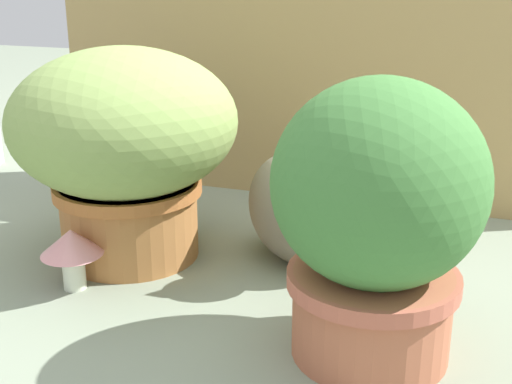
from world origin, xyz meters
The scene contains 6 objects.
ground_plane centered at (0.00, 0.00, 0.00)m, with size 6.00×6.00×0.00m, color gray.
cardboard_backdrop centered at (0.06, 0.53, 0.43)m, with size 1.29×0.03×0.86m, color tan.
grass_planter centered at (-0.16, 0.05, 0.24)m, with size 0.44×0.44×0.42m.
leafy_planter centered at (0.36, -0.16, 0.23)m, with size 0.31×0.31×0.43m.
cat centered at (0.17, 0.13, 0.12)m, with size 0.31×0.34×0.32m.
mushroom_ornament_pink centered at (-0.19, -0.12, 0.08)m, with size 0.11×0.11×0.12m.
Camera 1 is at (0.49, -1.07, 0.57)m, focal length 47.49 mm.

